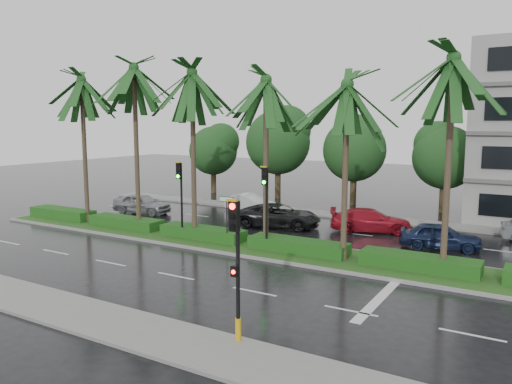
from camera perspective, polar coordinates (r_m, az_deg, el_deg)
The scene contains 17 objects.
ground at distance 26.24m, azimuth -2.11°, elevation -6.76°, with size 120.00×120.00×0.00m, color black.
near_sidewalk at distance 18.88m, azimuth -19.55°, elevation -12.96°, with size 40.00×2.40×0.12m, color slate.
far_sidewalk at distance 36.65m, azimuth 8.10°, elevation -2.52°, with size 40.00×2.00×0.12m, color slate.
median at distance 27.04m, azimuth -0.96°, elevation -6.14°, with size 36.00×4.00×0.15m.
hedge at distance 26.95m, azimuth -0.96°, elevation -5.37°, with size 35.20×1.40×0.60m.
lane_markings at distance 24.41m, azimuth 3.40°, elevation -7.88°, with size 34.00×13.06×0.01m.
palm_row at distance 26.99m, azimuth -3.30°, elevation 11.92°, with size 26.30×4.20×10.57m.
signal_near at distance 14.83m, azimuth -2.28°, elevation -8.29°, with size 0.34×0.45×4.36m.
signal_median_left at distance 28.22m, azimuth -8.66°, elevation 0.40°, with size 0.34×0.42×4.36m.
signal_median_right at distance 25.13m, azimuth 1.10°, elevation -0.43°, with size 0.34×0.42×4.36m.
street_sign at distance 26.72m, azimuth -3.38°, elevation -1.84°, with size 0.95×0.09×2.60m.
bg_trees at distance 41.69m, azimuth 9.86°, elevation 5.09°, with size 32.54×5.66×8.18m.
car_silver at distance 37.63m, azimuth -12.92°, elevation -1.31°, with size 4.37×1.76×1.49m, color gray.
car_white at distance 37.52m, azimuth -0.66°, elevation -1.25°, with size 4.08×1.42×1.35m, color silver.
car_darkgrey at distance 31.98m, azimuth 2.61°, elevation -2.73°, with size 5.37×2.47×1.49m, color black.
car_red at distance 31.41m, azimuth 12.97°, elevation -3.18°, with size 4.91×2.00×1.43m, color #A51221.
car_blue at distance 28.22m, azimuth 20.31°, elevation -4.75°, with size 4.11×1.66×1.40m, color #162143.
Camera 1 is at (13.75, -21.33, 6.63)m, focal length 35.00 mm.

